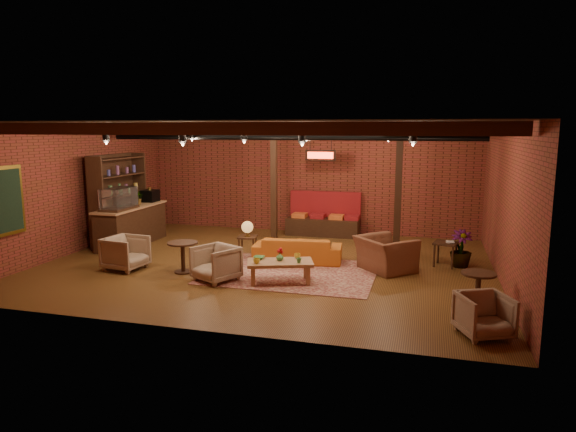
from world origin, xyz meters
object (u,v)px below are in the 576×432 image
(sofa, at_px, (298,249))
(side_table_lamp, at_px, (247,230))
(armchair_b, at_px, (216,262))
(round_table_right, at_px, (478,285))
(coffee_table, at_px, (279,263))
(side_table_book, at_px, (446,244))
(plant_tall, at_px, (463,212))
(armchair_a, at_px, (126,251))
(armchair_far, at_px, (484,313))
(round_table_left, at_px, (183,252))
(armchair_right, at_px, (385,248))

(sofa, distance_m, side_table_lamp, 1.32)
(side_table_lamp, bearing_deg, sofa, -3.37)
(armchair_b, relative_size, round_table_right, 1.18)
(coffee_table, height_order, side_table_lamp, side_table_lamp)
(armchair_b, bearing_deg, side_table_lamp, 118.25)
(side_table_book, xyz_separation_m, plant_tall, (0.33, 0.02, 0.74))
(armchair_a, distance_m, armchair_far, 7.51)
(coffee_table, height_order, armchair_far, armchair_far)
(coffee_table, height_order, plant_tall, plant_tall)
(side_table_lamp, bearing_deg, side_table_book, 5.69)
(sofa, bearing_deg, round_table_right, 140.85)
(side_table_lamp, bearing_deg, round_table_left, -119.35)
(round_table_right, bearing_deg, armchair_far, -90.00)
(side_table_lamp, bearing_deg, armchair_a, -142.98)
(armchair_far, xyz_separation_m, plant_tall, (-0.12, 4.03, 0.90))
(armchair_right, relative_size, side_table_book, 1.93)
(armchair_a, relative_size, round_table_right, 1.20)
(sofa, distance_m, round_table_left, 2.65)
(round_table_left, xyz_separation_m, armchair_a, (-1.34, -0.09, -0.05))
(sofa, bearing_deg, plant_tall, -178.40)
(sofa, xyz_separation_m, round_table_left, (-2.16, -1.53, 0.16))
(round_table_right, bearing_deg, plant_tall, 92.29)
(armchair_a, relative_size, plant_tall, 0.33)
(plant_tall, bearing_deg, side_table_lamp, -174.49)
(coffee_table, bearing_deg, sofa, 91.61)
(side_table_book, bearing_deg, round_table_right, -81.18)
(armchair_right, bearing_deg, sofa, 40.95)
(coffee_table, xyz_separation_m, round_table_right, (3.72, -0.69, 0.06))
(round_table_left, relative_size, armchair_a, 0.83)
(sofa, height_order, armchair_a, armchair_a)
(coffee_table, distance_m, armchair_b, 1.31)
(side_table_lamp, relative_size, plant_tall, 0.36)
(round_table_left, distance_m, armchair_b, 1.00)
(side_table_book, distance_m, armchair_far, 4.04)
(armchair_a, relative_size, armchair_far, 1.14)
(coffee_table, bearing_deg, armchair_b, -170.43)
(coffee_table, bearing_deg, plant_tall, 31.76)
(side_table_lamp, relative_size, armchair_b, 1.12)
(coffee_table, bearing_deg, side_table_lamp, 126.76)
(round_table_right, distance_m, plant_tall, 3.03)
(round_table_left, distance_m, armchair_a, 1.35)
(round_table_right, bearing_deg, side_table_book, 98.82)
(coffee_table, xyz_separation_m, side_table_book, (3.27, 2.21, 0.12))
(round_table_left, distance_m, side_table_book, 5.85)
(armchair_right, bearing_deg, coffee_table, 83.51)
(plant_tall, bearing_deg, armchair_a, -163.16)
(side_table_book, xyz_separation_m, round_table_right, (0.45, -2.90, -0.06))
(armchair_a, relative_size, armchair_b, 1.02)
(round_table_right, xyz_separation_m, armchair_far, (0.00, -1.11, -0.10))
(armchair_right, height_order, armchair_far, armchair_right)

